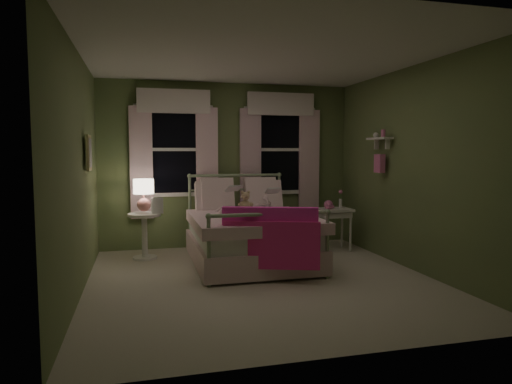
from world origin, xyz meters
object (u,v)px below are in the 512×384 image
object	(u,v)px
child_right	(262,189)
nightstand_left	(144,229)
teddy_bear	(245,203)
child_left	(224,193)
table_lamp	(144,192)
bed	(250,235)
nightstand_right	(334,215)

from	to	relation	value
child_right	nightstand_left	bearing A→B (deg)	19.41
teddy_bear	child_left	bearing A→B (deg)	150.50
child_right	table_lamp	size ratio (longest dim) A/B	1.76
nightstand_left	bed	bearing A→B (deg)	-22.72
bed	table_lamp	xyz separation A→B (m)	(-1.39, 0.58, 0.57)
child_left	bed	bearing A→B (deg)	140.54
bed	child_left	distance (m)	0.74
table_lamp	nightstand_right	distance (m)	2.86
teddy_bear	child_right	bearing A→B (deg)	29.50
child_right	table_lamp	xyz separation A→B (m)	(-1.67, 0.16, -0.02)
child_right	teddy_bear	distance (m)	0.37
child_right	nightstand_right	xyz separation A→B (m)	(1.16, 0.00, -0.42)
teddy_bear	table_lamp	distance (m)	1.44
table_lamp	teddy_bear	bearing A→B (deg)	-12.94
nightstand_right	child_left	bearing A→B (deg)	-179.88
nightstand_left	nightstand_right	size ratio (longest dim) A/B	1.02
bed	teddy_bear	distance (m)	0.49
child_left	nightstand_left	distance (m)	1.23
child_left	teddy_bear	xyz separation A→B (m)	(0.28, -0.16, -0.13)
table_lamp	nightstand_left	bearing A→B (deg)	180.00
nightstand_left	table_lamp	size ratio (longest dim) A/B	1.42
child_left	nightstand_left	world-z (taller)	child_left
bed	nightstand_right	size ratio (longest dim) A/B	3.18
nightstand_left	nightstand_right	world-z (taller)	same
bed	child_right	distance (m)	0.78
nightstand_left	table_lamp	xyz separation A→B (m)	(0.00, 0.00, 0.54)
nightstand_left	nightstand_right	bearing A→B (deg)	-3.19
table_lamp	nightstand_right	bearing A→B (deg)	-3.19
child_left	table_lamp	world-z (taller)	child_left
bed	teddy_bear	size ratio (longest dim) A/B	6.81
child_left	table_lamp	xyz separation A→B (m)	(-1.11, 0.16, 0.03)
teddy_bear	table_lamp	xyz separation A→B (m)	(-1.39, 0.32, 0.16)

